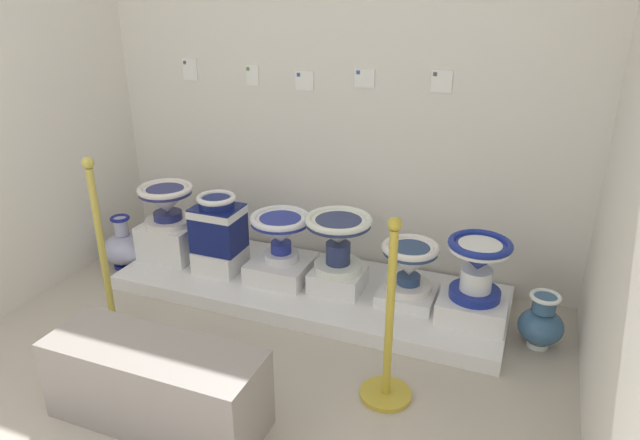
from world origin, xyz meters
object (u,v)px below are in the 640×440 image
antique_toilet_broad_patterned (281,229)px  info_placard_second (252,75)px  plinth_block_leftmost (171,240)px  plinth_block_slender_white (221,259)px  stanchion_post_near_right (388,348)px  plinth_block_broad_patterned (282,268)px  antique_toilet_squat_floral (338,234)px  plinth_block_central_ornate (473,307)px  info_placard_first (190,69)px  museum_bench (156,384)px  decorative_vase_corner (124,248)px  antique_toilet_pale_glazed (410,261)px  antique_toilet_slender_white (218,222)px  plinth_block_squat_floral (338,279)px  info_placard_fifth (441,81)px  antique_toilet_central_ornate (478,261)px  info_placard_third (304,81)px  info_placard_fourth (364,78)px  decorative_vase_companion (541,323)px  antique_toilet_leftmost (166,201)px  plinth_block_pale_glazed (407,294)px  stanchion_post_near_left (108,285)px

antique_toilet_broad_patterned → info_placard_second: 1.06m
plinth_block_leftmost → plinth_block_slender_white: bearing=-5.4°
stanchion_post_near_right → plinth_block_broad_patterned: bearing=140.1°
antique_toilet_squat_floral → plinth_block_central_ornate: size_ratio=1.06×
info_placard_first → museum_bench: info_placard_first is taller
antique_toilet_squat_floral → decorative_vase_corner: antique_toilet_squat_floral is taller
antique_toilet_pale_glazed → info_placard_first: size_ratio=2.30×
plinth_block_leftmost → antique_toilet_slender_white: (0.42, -0.04, 0.22)m
stanchion_post_near_right → info_placard_second: bearing=137.2°
plinth_block_leftmost → antique_toilet_pale_glazed: (1.69, 0.03, 0.14)m
plinth_block_broad_patterned → plinth_block_squat_floral: bearing=-1.5°
info_placard_fifth → antique_toilet_central_ornate: bearing=-52.7°
antique_toilet_pale_glazed → antique_toilet_central_ornate: antique_toilet_central_ornate is taller
info_placard_fifth → plinth_block_broad_patterned: bearing=-152.5°
info_placard_third → info_placard_fourth: bearing=-0.0°
antique_toilet_central_ornate → stanchion_post_near_right: bearing=-112.4°
plinth_block_broad_patterned → decorative_vase_companion: decorative_vase_companion is taller
antique_toilet_slender_white → plinth_block_central_ornate: size_ratio=0.99×
antique_toilet_slender_white → info_placard_first: info_placard_first is taller
plinth_block_leftmost → museum_bench: size_ratio=0.37×
info_placard_fifth → stanchion_post_near_right: size_ratio=0.14×
antique_toilet_broad_patterned → antique_toilet_squat_floral: bearing=-1.5°
plinth_block_slender_white → antique_toilet_broad_patterned: bearing=5.9°
antique_toilet_leftmost → museum_bench: bearing=-57.2°
antique_toilet_leftmost → museum_bench: size_ratio=0.37×
plinth_block_central_ornate → info_placard_fifth: size_ratio=2.94×
antique_toilet_pale_glazed → info_placard_fifth: (0.03, 0.42, 0.99)m
info_placard_second → antique_toilet_central_ornate: bearing=-16.6°
antique_toilet_pale_glazed → info_placard_third: size_ratio=2.75×
info_placard_first → museum_bench: size_ratio=0.15×
decorative_vase_companion → stanchion_post_near_right: size_ratio=0.34×
antique_toilet_leftmost → plinth_block_pale_glazed: antique_toilet_leftmost is taller
info_placard_fifth → stanchion_post_near_right: info_placard_fifth is taller
info_placard_third → plinth_block_broad_patterned: bearing=-87.8°
plinth_block_leftmost → museum_bench: (0.85, -1.31, -0.01)m
decorative_vase_corner → antique_toilet_slender_white: bearing=5.4°
plinth_block_squat_floral → info_placard_fifth: size_ratio=2.45×
stanchion_post_near_right → museum_bench: stanchion_post_near_right is taller
plinth_block_squat_floral → antique_toilet_squat_floral: size_ratio=0.78×
antique_toilet_leftmost → plinth_block_slender_white: size_ratio=1.29×
info_placard_third → plinth_block_central_ornate: bearing=-21.2°
antique_toilet_pale_glazed → plinth_block_central_ornate: (0.40, -0.06, -0.19)m
plinth_block_slender_white → info_placard_fourth: 1.51m
plinth_block_central_ornate → stanchion_post_near_right: 0.81m
plinth_block_squat_floral → stanchion_post_near_left: size_ratio=0.30×
antique_toilet_pale_glazed → plinth_block_central_ornate: bearing=-8.3°
plinth_block_pale_glazed → decorative_vase_corner: (-2.01, -0.14, 0.02)m
info_placard_fourth → info_placard_third: bearing=180.0°
antique_toilet_slender_white → stanchion_post_near_left: (-0.28, -0.75, -0.14)m
antique_toilet_squat_floral → antique_toilet_pale_glazed: antique_toilet_squat_floral is taller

